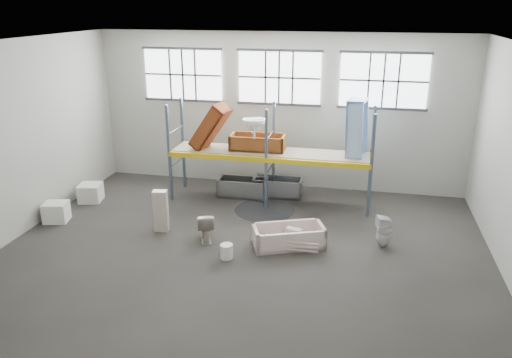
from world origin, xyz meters
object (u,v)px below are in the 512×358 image
(cistern_tall, at_px, (161,211))
(carton_near, at_px, (56,212))
(toilet_beige, at_px, (205,226))
(steel_tub_left, at_px, (243,187))
(bucket, at_px, (227,251))
(rust_tub_flat, at_px, (258,142))
(toilet_white, at_px, (384,231))
(bathtub_beige, at_px, (289,236))
(steel_tub_right, at_px, (278,187))
(blue_tub_upright, at_px, (357,129))

(cistern_tall, xyz_separation_m, carton_near, (-3.14, -0.05, -0.30))
(toilet_beige, height_order, steel_tub_left, toilet_beige)
(toilet_beige, distance_m, bucket, 1.20)
(rust_tub_flat, bearing_deg, toilet_white, -33.88)
(toilet_beige, bearing_deg, carton_near, -23.86)
(steel_tub_left, relative_size, rust_tub_flat, 0.93)
(carton_near, bearing_deg, bathtub_beige, -0.90)
(steel_tub_right, bearing_deg, cistern_tall, -128.68)
(carton_near, bearing_deg, bucket, -11.57)
(cistern_tall, height_order, steel_tub_right, cistern_tall)
(steel_tub_left, distance_m, steel_tub_right, 1.11)
(bucket, xyz_separation_m, carton_near, (-5.27, 1.08, 0.09))
(cistern_tall, bearing_deg, rust_tub_flat, 45.62)
(toilet_beige, distance_m, blue_tub_upright, 5.22)
(toilet_white, bearing_deg, bucket, -85.86)
(carton_near, bearing_deg, rust_tub_flat, 29.51)
(bathtub_beige, distance_m, steel_tub_right, 3.52)
(toilet_beige, bearing_deg, blue_tub_upright, -160.15)
(bathtub_beige, height_order, toilet_beige, toilet_beige)
(toilet_white, bearing_deg, toilet_beige, -99.77)
(steel_tub_left, distance_m, carton_near, 5.57)
(toilet_white, height_order, blue_tub_upright, blue_tub_upright)
(cistern_tall, bearing_deg, blue_tub_upright, 21.00)
(cistern_tall, bearing_deg, bathtub_beige, -11.66)
(bathtub_beige, distance_m, cistern_tall, 3.50)
(bucket, bearing_deg, toilet_beige, 133.31)
(rust_tub_flat, height_order, bucket, rust_tub_flat)
(toilet_beige, distance_m, steel_tub_left, 3.26)
(bathtub_beige, bearing_deg, toilet_beige, 161.27)
(toilet_white, distance_m, steel_tub_right, 4.36)
(toilet_beige, distance_m, carton_near, 4.47)
(bathtub_beige, xyz_separation_m, rust_tub_flat, (-1.45, 3.03, 1.56))
(steel_tub_left, height_order, bucket, steel_tub_left)
(bathtub_beige, bearing_deg, steel_tub_left, 100.11)
(cistern_tall, bearing_deg, carton_near, 171.74)
(steel_tub_right, bearing_deg, steel_tub_left, -165.73)
(bathtub_beige, bearing_deg, bucket, -166.14)
(toilet_white, bearing_deg, cistern_tall, -104.10)
(cistern_tall, relative_size, steel_tub_right, 0.74)
(steel_tub_right, distance_m, carton_near, 6.63)
(bathtub_beige, relative_size, rust_tub_flat, 1.07)
(bathtub_beige, distance_m, blue_tub_upright, 3.99)
(bucket, bearing_deg, steel_tub_left, 98.26)
(cistern_tall, distance_m, rust_tub_flat, 3.74)
(toilet_beige, xyz_separation_m, steel_tub_left, (0.21, 3.25, -0.10))
(toilet_white, bearing_deg, rust_tub_flat, -141.20)
(bathtub_beige, bearing_deg, rust_tub_flat, 93.77)
(toilet_beige, bearing_deg, steel_tub_right, -131.07)
(bucket, relative_size, carton_near, 0.56)
(bathtub_beige, xyz_separation_m, cistern_tall, (-3.48, 0.15, 0.31))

